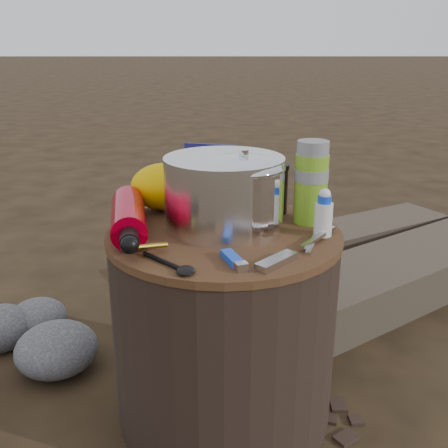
{
  "coord_description": "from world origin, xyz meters",
  "views": [
    {
      "loc": [
        -0.0,
        -1.06,
        0.85
      ],
      "look_at": [
        0.0,
        0.0,
        0.48
      ],
      "focal_mm": 42.08,
      "sensor_mm": 36.0,
      "label": 1
    }
  ],
  "objects_px": {
    "log_main": "(446,258)",
    "camping_pot": "(243,194)",
    "thermos": "(311,183)",
    "stump": "(224,326)",
    "fuel_bottle": "(129,216)",
    "travel_mug": "(271,189)"
  },
  "relations": [
    {
      "from": "log_main",
      "to": "camping_pot",
      "type": "distance_m",
      "value": 1.21
    },
    {
      "from": "thermos",
      "to": "log_main",
      "type": "bearing_deg",
      "value": 47.17
    },
    {
      "from": "stump",
      "to": "log_main",
      "type": "xyz_separation_m",
      "value": [
        0.85,
        0.77,
        -0.16
      ]
    },
    {
      "from": "stump",
      "to": "thermos",
      "type": "height_order",
      "value": "thermos"
    },
    {
      "from": "stump",
      "to": "fuel_bottle",
      "type": "height_order",
      "value": "fuel_bottle"
    },
    {
      "from": "stump",
      "to": "fuel_bottle",
      "type": "distance_m",
      "value": 0.34
    },
    {
      "from": "fuel_bottle",
      "to": "thermos",
      "type": "relative_size",
      "value": 1.65
    },
    {
      "from": "camping_pot",
      "to": "thermos",
      "type": "height_order",
      "value": "thermos"
    },
    {
      "from": "stump",
      "to": "thermos",
      "type": "distance_m",
      "value": 0.38
    },
    {
      "from": "log_main",
      "to": "fuel_bottle",
      "type": "xyz_separation_m",
      "value": [
        -1.05,
        -0.78,
        0.43
      ]
    },
    {
      "from": "thermos",
      "to": "travel_mug",
      "type": "distance_m",
      "value": 0.11
    },
    {
      "from": "fuel_bottle",
      "to": "thermos",
      "type": "height_order",
      "value": "thermos"
    },
    {
      "from": "stump",
      "to": "fuel_bottle",
      "type": "bearing_deg",
      "value": -178.34
    },
    {
      "from": "log_main",
      "to": "fuel_bottle",
      "type": "height_order",
      "value": "fuel_bottle"
    },
    {
      "from": "camping_pot",
      "to": "travel_mug",
      "type": "xyz_separation_m",
      "value": [
        0.07,
        0.14,
        -0.03
      ]
    },
    {
      "from": "stump",
      "to": "log_main",
      "type": "relative_size",
      "value": 0.29
    },
    {
      "from": "stump",
      "to": "thermos",
      "type": "bearing_deg",
      "value": 18.54
    },
    {
      "from": "stump",
      "to": "thermos",
      "type": "relative_size",
      "value": 2.75
    },
    {
      "from": "thermos",
      "to": "fuel_bottle",
      "type": "bearing_deg",
      "value": -169.88
    },
    {
      "from": "stump",
      "to": "fuel_bottle",
      "type": "xyz_separation_m",
      "value": [
        -0.2,
        -0.01,
        0.27
      ]
    },
    {
      "from": "stump",
      "to": "camping_pot",
      "type": "relative_size",
      "value": 2.95
    },
    {
      "from": "stump",
      "to": "travel_mug",
      "type": "xyz_separation_m",
      "value": [
        0.11,
        0.14,
        0.29
      ]
    }
  ]
}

